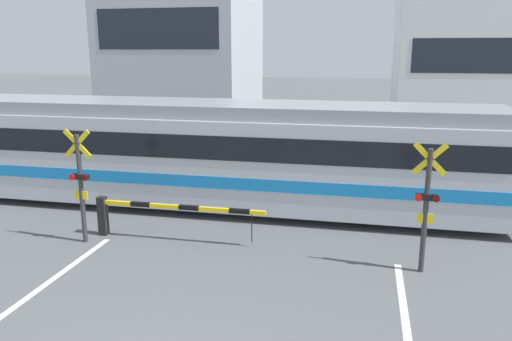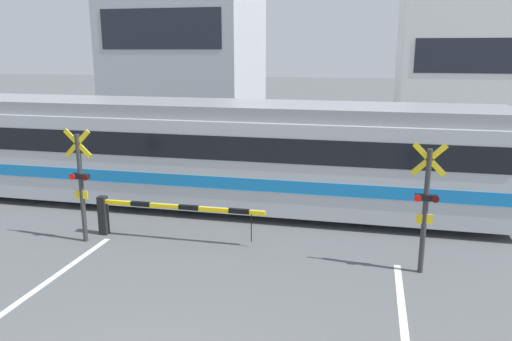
{
  "view_description": "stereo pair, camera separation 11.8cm",
  "coord_description": "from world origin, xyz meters",
  "px_view_note": "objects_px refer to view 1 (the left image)",
  "views": [
    {
      "loc": [
        2.58,
        -4.37,
        4.52
      ],
      "look_at": [
        0.0,
        7.37,
        1.6
      ],
      "focal_mm": 35.0,
      "sensor_mm": 36.0,
      "label": 1
    },
    {
      "loc": [
        2.69,
        -4.34,
        4.52
      ],
      "look_at": [
        0.0,
        7.37,
        1.6
      ],
      "focal_mm": 35.0,
      "sensor_mm": 36.0,
      "label": 2
    }
  ],
  "objects_px": {
    "crossing_barrier_near": "(147,211)",
    "crossing_signal_right": "(426,202)",
    "crossing_barrier_far": "(360,165)",
    "pedestrian": "(281,138)",
    "commuter_train": "(142,148)",
    "crossing_signal_left": "(80,181)"
  },
  "relations": [
    {
      "from": "crossing_barrier_near",
      "to": "crossing_barrier_far",
      "type": "distance_m",
      "value": 7.99
    },
    {
      "from": "pedestrian",
      "to": "commuter_train",
      "type": "bearing_deg",
      "value": -118.03
    },
    {
      "from": "commuter_train",
      "to": "crossing_signal_right",
      "type": "distance_m",
      "value": 8.56
    },
    {
      "from": "crossing_signal_right",
      "to": "pedestrian",
      "type": "height_order",
      "value": "crossing_signal_right"
    },
    {
      "from": "crossing_barrier_near",
      "to": "pedestrian",
      "type": "distance_m",
      "value": 9.2
    },
    {
      "from": "crossing_barrier_near",
      "to": "crossing_signal_right",
      "type": "relative_size",
      "value": 1.54
    },
    {
      "from": "commuter_train",
      "to": "crossing_signal_right",
      "type": "xyz_separation_m",
      "value": [
        7.82,
        -3.48,
        -0.13
      ]
    },
    {
      "from": "commuter_train",
      "to": "pedestrian",
      "type": "relative_size",
      "value": 11.85
    },
    {
      "from": "pedestrian",
      "to": "crossing_signal_left",
      "type": "bearing_deg",
      "value": -108.38
    },
    {
      "from": "commuter_train",
      "to": "crossing_signal_left",
      "type": "distance_m",
      "value": 3.49
    },
    {
      "from": "pedestrian",
      "to": "crossing_barrier_far",
      "type": "bearing_deg",
      "value": -40.86
    },
    {
      "from": "crossing_signal_left",
      "to": "crossing_barrier_far",
      "type": "bearing_deg",
      "value": 46.92
    },
    {
      "from": "crossing_barrier_near",
      "to": "crossing_signal_left",
      "type": "height_order",
      "value": "crossing_signal_left"
    },
    {
      "from": "commuter_train",
      "to": "crossing_barrier_far",
      "type": "height_order",
      "value": "commuter_train"
    },
    {
      "from": "crossing_barrier_near",
      "to": "commuter_train",
      "type": "bearing_deg",
      "value": 116.33
    },
    {
      "from": "crossing_barrier_far",
      "to": "pedestrian",
      "type": "relative_size",
      "value": 2.42
    },
    {
      "from": "commuter_train",
      "to": "crossing_barrier_far",
      "type": "xyz_separation_m",
      "value": [
        6.42,
        3.32,
        -0.95
      ]
    },
    {
      "from": "crossing_barrier_near",
      "to": "pedestrian",
      "type": "relative_size",
      "value": 2.42
    },
    {
      "from": "crossing_barrier_far",
      "to": "pedestrian",
      "type": "xyz_separation_m",
      "value": [
        -3.18,
        2.75,
        0.31
      ]
    },
    {
      "from": "commuter_train",
      "to": "crossing_signal_right",
      "type": "relative_size",
      "value": 7.54
    },
    {
      "from": "crossing_signal_left",
      "to": "pedestrian",
      "type": "xyz_separation_m",
      "value": [
        3.17,
        9.55,
        -0.5
      ]
    },
    {
      "from": "crossing_signal_right",
      "to": "crossing_barrier_near",
      "type": "bearing_deg",
      "value": 175.18
    }
  ]
}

